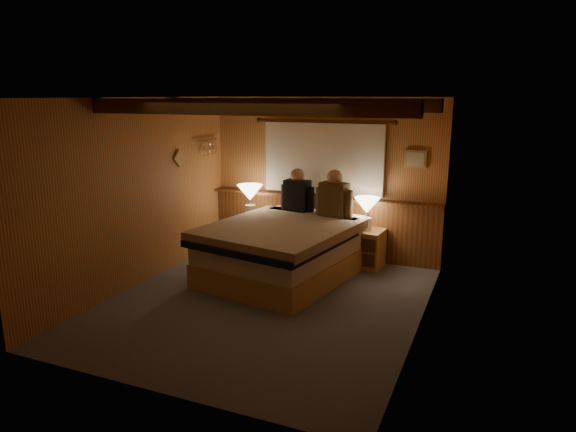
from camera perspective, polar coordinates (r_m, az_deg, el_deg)
The scene contains 19 objects.
floor at distance 6.27m, azimuth -2.44°, elevation -9.49°, with size 4.20×4.20×0.00m, color slate.
ceiling at distance 5.78m, azimuth -2.68°, elevation 13.01°, with size 4.20×4.20×0.00m, color #E0A554.
wall_back at distance 7.82m, azimuth 4.05°, elevation 4.26°, with size 3.60×3.60×0.00m, color #CB8349.
wall_left at distance 6.86m, azimuth -16.29°, elevation 2.46°, with size 4.20×4.20×0.00m, color #CB8349.
wall_right at distance 5.40m, azimuth 14.97°, elevation -0.29°, with size 4.20×4.20×0.00m, color #CB8349.
wall_front at distance 4.17m, azimuth -15.02°, elevation -4.31°, with size 3.60×3.60×0.00m, color #CB8349.
wainscot at distance 7.91m, azimuth 3.81°, elevation -0.93°, with size 3.60×0.23×0.94m.
curtain_window at distance 7.71m, azimuth 3.92°, elevation 6.54°, with size 2.18×0.09×1.11m.
ceiling_beams at distance 5.91m, azimuth -2.04°, elevation 12.16°, with size 3.60×1.65×0.16m.
coat_rail at distance 8.02m, azimuth -8.95°, elevation 7.72°, with size 0.05×0.55×0.24m.
framed_print at distance 7.43m, azimuth 13.98°, elevation 6.14°, with size 0.30×0.04×0.25m.
bed at distance 6.96m, azimuth -0.48°, elevation -3.73°, with size 2.00×2.43×0.75m.
nightstand_left at distance 8.03m, azimuth -3.79°, elevation -2.16°, with size 0.58×0.53×0.58m.
nightstand_right at distance 7.50m, azimuth 8.56°, elevation -3.55°, with size 0.53×0.49×0.55m.
lamp_left at distance 7.88m, azimuth -4.25°, elevation 2.38°, with size 0.39×0.39×0.51m.
lamp_right at distance 7.33m, azimuth 8.76°, elevation 0.96°, with size 0.36×0.36×0.47m.
person_left at distance 7.62m, azimuth 1.04°, elevation 2.53°, with size 0.54×0.26×0.66m.
person_right at distance 7.28m, azimuth 5.14°, elevation 2.10°, with size 0.57×0.30×0.70m.
duffel_bag at distance 7.91m, azimuth -3.43°, elevation -3.41°, with size 0.54×0.38×0.36m.
Camera 1 is at (2.48, -5.22, 2.43)m, focal length 32.00 mm.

